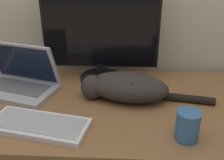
# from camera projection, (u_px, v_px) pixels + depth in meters

# --- Properties ---
(desk) EXTENTS (1.57, 0.65, 0.71)m
(desk) POSITION_uv_depth(u_px,v_px,m) (70.00, 129.00, 1.14)
(desk) COLOR olive
(desk) RESTS_ON ground_plane
(monitor) EXTENTS (0.52, 0.20, 0.49)m
(monitor) POSITION_uv_depth(u_px,v_px,m) (101.00, 29.00, 1.16)
(monitor) COLOR black
(monitor) RESTS_ON desk
(laptop) EXTENTS (0.38, 0.29, 0.21)m
(laptop) POSITION_uv_depth(u_px,v_px,m) (19.00, 81.00, 1.15)
(laptop) COLOR #B7B7BC
(laptop) RESTS_ON desk
(external_keyboard) EXTENTS (0.37, 0.21, 0.02)m
(external_keyboard) POSITION_uv_depth(u_px,v_px,m) (39.00, 125.00, 0.91)
(external_keyboard) COLOR white
(external_keyboard) RESTS_ON desk
(cat) EXTENTS (0.55, 0.23, 0.11)m
(cat) POSITION_uv_depth(u_px,v_px,m) (126.00, 86.00, 1.07)
(cat) COLOR #332D28
(cat) RESTS_ON desk
(coffee_mug) EXTENTS (0.08, 0.08, 0.10)m
(coffee_mug) POSITION_uv_depth(u_px,v_px,m) (188.00, 126.00, 0.84)
(coffee_mug) COLOR teal
(coffee_mug) RESTS_ON desk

